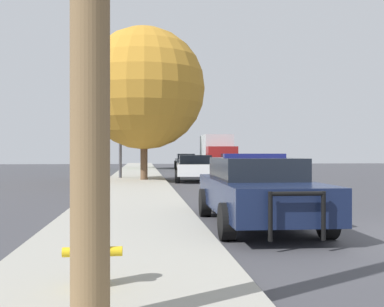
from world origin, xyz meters
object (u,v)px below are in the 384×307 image
Objects in this scene: car_background_oncoming at (233,162)px; box_truck at (217,151)px; tree_sidewalk_mid at (144,88)px; car_background_distant at (186,161)px; police_car at (257,189)px; traffic_light at (153,114)px; tree_sidewalk_far at (145,113)px; fire_hydrant at (93,247)px; car_background_midblock at (195,167)px.

box_truck is at bearing -86.99° from car_background_oncoming.
tree_sidewalk_mid is at bearing 70.43° from box_truck.
tree_sidewalk_mid is (-3.98, -20.42, 4.02)m from car_background_distant.
traffic_light is (-1.74, 16.75, 2.86)m from police_car.
tree_sidewalk_far reaches higher than car_background_distant.
car_background_oncoming is (7.62, 32.06, 0.23)m from fire_hydrant.
tree_sidewalk_mid is at bearing -99.27° from car_background_distant.
traffic_light reaches higher than police_car.
traffic_light is 1.12× the size of car_background_distant.
tree_sidewalk_mid is at bearing -80.64° from police_car.
tree_sidewalk_far is (0.79, 38.37, 4.55)m from fire_hydrant.
tree_sidewalk_far reaches higher than traffic_light.
car_background_oncoming is at bearing 60.82° from tree_sidewalk_mid.
tree_sidewalk_mid is (0.61, 19.51, 4.23)m from fire_hydrant.
tree_sidewalk_far is (-2.09, 33.66, 4.34)m from police_car.
car_background_oncoming is 14.92m from tree_sidewalk_mid.
tree_sidewalk_far is (-2.43, 18.79, 4.35)m from car_background_midblock.
box_truck reaches higher than police_car.
car_background_oncoming is (4.74, 27.35, 0.01)m from police_car.
car_background_midblock is (-4.40, -12.47, -0.02)m from car_background_oncoming.
car_background_distant is at bearing 89.74° from car_background_midblock.
box_truck is at bearing -52.25° from car_background_distant.
tree_sidewalk_mid reaches higher than car_background_oncoming.
tree_sidewalk_far is (-3.80, -1.56, 4.34)m from car_background_distant.
car_background_distant is 0.55× the size of tree_sidewalk_far.
fire_hydrant is 21.71m from traffic_light.
police_car is 17.08m from traffic_light.
car_background_oncoming is 13.23m from car_background_midblock.
tree_sidewalk_mid reaches higher than car_background_midblock.
tree_sidewalk_mid is (-2.26, 14.80, 4.02)m from police_car.
car_background_distant is 20.40m from car_background_midblock.
car_background_oncoming is at bearing -99.18° from police_car.
box_truck is at bearing 68.54° from traffic_light.
police_car is at bearing -91.04° from car_background_distant.
car_background_oncoming is 0.59× the size of tree_sidewalk_mid.
traffic_light is at bearing -83.40° from police_car.
fire_hydrant is at bearing 80.23° from box_truck.
tree_sidewalk_far is at bearing 91.17° from traffic_light.
traffic_light is 16.32m from box_truck.
car_background_distant is at bearing 83.45° from fire_hydrant.
fire_hydrant is at bearing -91.79° from tree_sidewalk_mid.
fire_hydrant is at bearing 72.53° from car_background_oncoming.
car_background_midblock is (2.09, -1.88, -2.87)m from traffic_light.
car_background_oncoming is 0.59× the size of tree_sidewalk_far.
police_car is 27.75m from car_background_oncoming.
police_car reaches higher than car_background_oncoming.
traffic_light is 19.01m from car_background_distant.
fire_hydrant is 0.19× the size of car_background_midblock.
police_car is at bearing -81.30° from tree_sidewalk_mid.
traffic_light is 4.02m from car_background_midblock.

